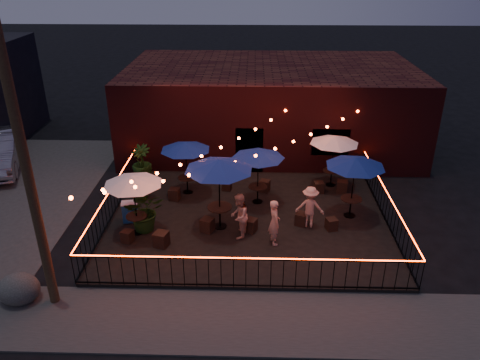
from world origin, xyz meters
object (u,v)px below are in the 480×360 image
Objects in this scene: boulder at (19,289)px; cafe_table_2 at (219,166)px; cafe_table_4 at (356,163)px; cafe_table_1 at (185,147)px; cafe_table_0 at (133,181)px; cafe_table_3 at (258,154)px; cooler at (130,212)px; cafe_table_5 at (334,140)px; utility_pole at (28,174)px.

cafe_table_2 is at bearing 35.94° from boulder.
cafe_table_4 is (4.74, 0.91, -0.24)m from cafe_table_2.
cafe_table_1 is 6.47m from cafe_table_4.
cafe_table_0 is 2.89m from cafe_table_2.
cafe_table_4 is at bearing -15.86° from cafe_table_3.
cooler reaches higher than boulder.
cafe_table_1 is at bearing 165.56° from cafe_table_3.
cafe_table_5 is (4.41, 3.45, -0.37)m from cafe_table_2.
utility_pole reaches higher than cafe_table_0.
cafe_table_4 reaches higher than cafe_table_3.
cafe_table_1 is 3.35× the size of cooler.
cafe_table_0 is 2.35× the size of boulder.
cooler is (-7.67, -3.14, -1.62)m from cafe_table_5.
cafe_table_2 is 2.94× the size of boulder.
cafe_table_0 is at bearing -151.44° from cafe_table_5.
cafe_table_2 is (1.50, -2.61, 0.38)m from cafe_table_1.
cafe_table_4 reaches higher than cafe_table_5.
cafe_table_5 is at bearing 8.15° from cafe_table_1.
cafe_table_2 is (4.42, 3.95, -1.47)m from utility_pole.
cafe_table_1 is at bearing 66.75° from cafe_table_0.
cafe_table_1 is 0.94× the size of cafe_table_4.
cafe_table_0 is 8.23m from cafe_table_5.
cafe_table_3 is at bearing 40.69° from boulder.
cafe_table_5 is (8.83, 7.40, -1.84)m from utility_pole.
cafe_table_3 is 5.13m from cooler.
utility_pole is 3.73m from boulder.
cafe_table_3 is 0.99× the size of cafe_table_5.
cafe_table_4 is (9.17, 4.86, -1.71)m from utility_pole.
utility_pole is at bearing -134.68° from cafe_table_3.
cooler is at bearing 63.14° from boulder.
utility_pole reaches higher than boulder.
utility_pole is 7.41m from cafe_table_1.
cafe_table_2 reaches higher than cafe_table_5.
cafe_table_3 is (4.16, 2.36, 0.01)m from cafe_table_0.
cafe_table_3 is at bearing -14.44° from cafe_table_1.
cafe_table_3 reaches higher than cafe_table_0.
cafe_table_4 is at bearing 25.45° from boulder.
cafe_table_3 is 9.07m from boulder.
utility_pole is 8.40m from cafe_table_3.
cafe_table_4 is at bearing 10.42° from cafe_table_0.
cafe_table_1 is at bearing -171.85° from cafe_table_5.
boulder is (-9.82, -7.38, -1.75)m from cafe_table_5.
utility_pole is 2.65× the size of cafe_table_2.
cafe_table_2 is at bearing 41.73° from utility_pole.
cafe_table_3 reaches higher than cafe_table_1.
cafe_table_2 is 1.36× the size of cafe_table_5.
cafe_table_5 reaches higher than cooler.
utility_pole reaches higher than cooler.
cafe_table_2 is at bearing -141.91° from cafe_table_5.
cafe_table_5 is (5.90, 0.85, 0.01)m from cafe_table_1.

